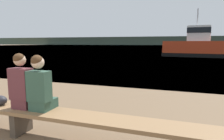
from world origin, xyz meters
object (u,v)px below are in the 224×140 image
object	(u,v)px
bench_main	(21,112)
tugboat_red	(196,47)
shopping_bag	(0,100)
person_right	(40,86)
person_left	(22,85)

from	to	relation	value
bench_main	tugboat_red	xyz separation A→B (m)	(4.58, 23.62, 0.78)
bench_main	shopping_bag	xyz separation A→B (m)	(-0.49, 0.01, 0.18)
bench_main	shopping_bag	distance (m)	0.52
person_right	tugboat_red	xyz separation A→B (m)	(4.13, 23.62, 0.26)
shopping_bag	person_right	bearing A→B (deg)	0.07
person_left	person_right	world-z (taller)	person_left
bench_main	person_right	xyz separation A→B (m)	(0.45, 0.01, 0.52)
person_right	shopping_bag	xyz separation A→B (m)	(-0.94, -0.00, -0.34)
bench_main	shopping_bag	size ratio (longest dim) A/B	24.99
person_left	tugboat_red	size ratio (longest dim) A/B	0.13
bench_main	person_right	distance (m)	0.69
bench_main	person_left	world-z (taller)	person_left
bench_main	shopping_bag	world-z (taller)	shopping_bag
person_right	shopping_bag	distance (m)	1.00
person_left	shopping_bag	xyz separation A→B (m)	(-0.56, -0.00, -0.34)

